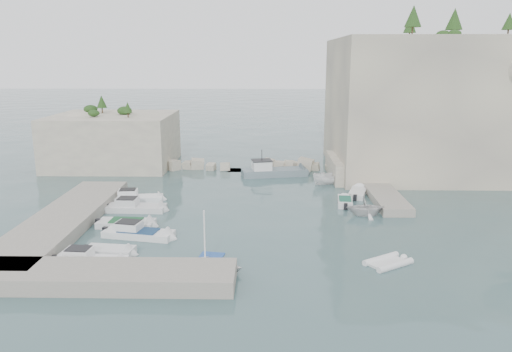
{
  "coord_description": "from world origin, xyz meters",
  "views": [
    {
      "loc": [
        0.93,
        -42.71,
        14.58
      ],
      "look_at": [
        0.0,
        6.0,
        3.0
      ],
      "focal_mm": 35.0,
      "sensor_mm": 36.0,
      "label": 1
    }
  ],
  "objects_px": {
    "motorboat_a": "(136,201)",
    "work_boat": "(274,176)",
    "motorboat_f": "(90,265)",
    "motorboat_e": "(110,254)",
    "tender_east_d": "(330,184)",
    "tender_east_b": "(345,204)",
    "motorboat_d": "(139,237)",
    "tender_east_c": "(358,195)",
    "inflatable_dinghy": "(388,264)",
    "motorboat_b": "(136,211)",
    "motorboat_c": "(126,227)",
    "rowboat": "(205,272)",
    "tender_east_a": "(365,215)"
  },
  "relations": [
    {
      "from": "motorboat_c",
      "to": "motorboat_e",
      "type": "xyz_separation_m",
      "value": [
        0.49,
        -6.44,
        0.0
      ]
    },
    {
      "from": "inflatable_dinghy",
      "to": "tender_east_c",
      "type": "bearing_deg",
      "value": 53.42
    },
    {
      "from": "motorboat_b",
      "to": "motorboat_c",
      "type": "bearing_deg",
      "value": -84.54
    },
    {
      "from": "tender_east_d",
      "to": "tender_east_c",
      "type": "bearing_deg",
      "value": -172.64
    },
    {
      "from": "motorboat_a",
      "to": "work_boat",
      "type": "xyz_separation_m",
      "value": [
        14.62,
        11.84,
        0.0
      ]
    },
    {
      "from": "motorboat_d",
      "to": "tender_east_c",
      "type": "bearing_deg",
      "value": 44.36
    },
    {
      "from": "rowboat",
      "to": "inflatable_dinghy",
      "type": "bearing_deg",
      "value": -74.14
    },
    {
      "from": "rowboat",
      "to": "motorboat_d",
      "type": "bearing_deg",
      "value": 52.15
    },
    {
      "from": "tender_east_a",
      "to": "work_boat",
      "type": "height_order",
      "value": "work_boat"
    },
    {
      "from": "motorboat_e",
      "to": "work_boat",
      "type": "xyz_separation_m",
      "value": [
        12.97,
        26.32,
        0.0
      ]
    },
    {
      "from": "motorboat_e",
      "to": "tender_east_a",
      "type": "distance_m",
      "value": 23.58
    },
    {
      "from": "tender_east_c",
      "to": "motorboat_d",
      "type": "bearing_deg",
      "value": 140.06
    },
    {
      "from": "motorboat_c",
      "to": "motorboat_f",
      "type": "xyz_separation_m",
      "value": [
        -0.3,
        -8.52,
        0.0
      ]
    },
    {
      "from": "motorboat_b",
      "to": "tender_east_d",
      "type": "bearing_deg",
      "value": 30.29
    },
    {
      "from": "motorboat_e",
      "to": "motorboat_d",
      "type": "bearing_deg",
      "value": 78.06
    },
    {
      "from": "motorboat_c",
      "to": "rowboat",
      "type": "xyz_separation_m",
      "value": [
        8.15,
        -9.46,
        0.0
      ]
    },
    {
      "from": "tender_east_b",
      "to": "rowboat",
      "type": "bearing_deg",
      "value": 150.68
    },
    {
      "from": "motorboat_a",
      "to": "motorboat_c",
      "type": "distance_m",
      "value": 8.12
    },
    {
      "from": "motorboat_b",
      "to": "motorboat_e",
      "type": "distance_m",
      "value": 11.13
    },
    {
      "from": "tender_east_d",
      "to": "motorboat_e",
      "type": "bearing_deg",
      "value": 119.73
    },
    {
      "from": "tender_east_d",
      "to": "inflatable_dinghy",
      "type": "bearing_deg",
      "value": 164.06
    },
    {
      "from": "motorboat_e",
      "to": "tender_east_a",
      "type": "xyz_separation_m",
      "value": [
        21.32,
        10.07,
        0.0
      ]
    },
    {
      "from": "motorboat_b",
      "to": "rowboat",
      "type": "height_order",
      "value": "motorboat_b"
    },
    {
      "from": "motorboat_d",
      "to": "motorboat_a",
      "type": "bearing_deg",
      "value": 116.54
    },
    {
      "from": "motorboat_b",
      "to": "motorboat_e",
      "type": "xyz_separation_m",
      "value": [
        0.79,
        -11.11,
        0.0
      ]
    },
    {
      "from": "rowboat",
      "to": "motorboat_f",
      "type": "bearing_deg",
      "value": 92.73
    },
    {
      "from": "tender_east_b",
      "to": "tender_east_d",
      "type": "xyz_separation_m",
      "value": [
        -0.46,
        8.35,
        0.0
      ]
    },
    {
      "from": "motorboat_e",
      "to": "tender_east_d",
      "type": "distance_m",
      "value": 29.5
    },
    {
      "from": "rowboat",
      "to": "tender_east_d",
      "type": "relative_size",
      "value": 1.15
    },
    {
      "from": "tender_east_c",
      "to": "work_boat",
      "type": "height_order",
      "value": "work_boat"
    },
    {
      "from": "motorboat_a",
      "to": "inflatable_dinghy",
      "type": "relative_size",
      "value": 1.65
    },
    {
      "from": "tender_east_b",
      "to": "work_boat",
      "type": "distance_m",
      "value": 14.36
    },
    {
      "from": "tender_east_a",
      "to": "tender_east_b",
      "type": "height_order",
      "value": "tender_east_a"
    },
    {
      "from": "motorboat_e",
      "to": "tender_east_c",
      "type": "relative_size",
      "value": 0.82
    },
    {
      "from": "tender_east_c",
      "to": "work_boat",
      "type": "bearing_deg",
      "value": 61.55
    },
    {
      "from": "motorboat_f",
      "to": "motorboat_a",
      "type": "bearing_deg",
      "value": 97.84
    },
    {
      "from": "motorboat_a",
      "to": "rowboat",
      "type": "relative_size",
      "value": 1.16
    },
    {
      "from": "motorboat_b",
      "to": "work_boat",
      "type": "distance_m",
      "value": 20.52
    },
    {
      "from": "motorboat_d",
      "to": "rowboat",
      "type": "relative_size",
      "value": 1.25
    },
    {
      "from": "motorboat_d",
      "to": "motorboat_e",
      "type": "xyz_separation_m",
      "value": [
        -1.27,
        -3.82,
        0.0
      ]
    },
    {
      "from": "rowboat",
      "to": "tender_east_c",
      "type": "bearing_deg",
      "value": -25.91
    },
    {
      "from": "motorboat_c",
      "to": "motorboat_e",
      "type": "height_order",
      "value": "same"
    },
    {
      "from": "motorboat_a",
      "to": "motorboat_b",
      "type": "height_order",
      "value": "same"
    },
    {
      "from": "motorboat_f",
      "to": "motorboat_d",
      "type": "bearing_deg",
      "value": 75.54
    },
    {
      "from": "motorboat_d",
      "to": "tender_east_a",
      "type": "relative_size",
      "value": 1.8
    },
    {
      "from": "motorboat_a",
      "to": "tender_east_b",
      "type": "bearing_deg",
      "value": -8.79
    },
    {
      "from": "motorboat_d",
      "to": "inflatable_dinghy",
      "type": "height_order",
      "value": "motorboat_d"
    },
    {
      "from": "motorboat_e",
      "to": "motorboat_f",
      "type": "xyz_separation_m",
      "value": [
        -0.8,
        -2.07,
        0.0
      ]
    },
    {
      "from": "tender_east_d",
      "to": "motorboat_c",
      "type": "bearing_deg",
      "value": 109.23
    },
    {
      "from": "motorboat_d",
      "to": "work_boat",
      "type": "distance_m",
      "value": 25.36
    }
  ]
}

